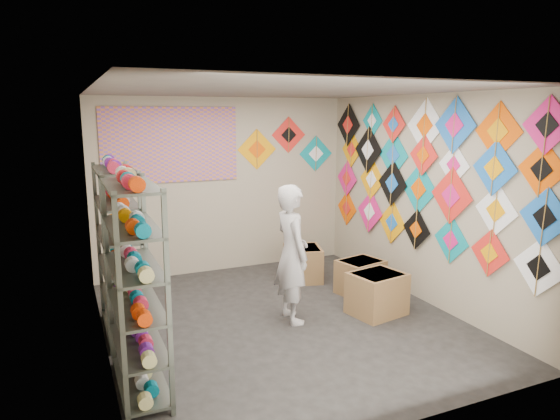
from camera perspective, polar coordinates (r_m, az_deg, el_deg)
name	(u,v)px	position (r m, az deg, el deg)	size (l,w,h in m)	color
ground	(282,321)	(6.15, 0.27, -12.56)	(4.50, 4.50, 0.00)	black
room_walls	(283,186)	(5.69, 0.29, 2.80)	(4.50, 4.50, 4.50)	tan
shelf_rack_front	(136,289)	(4.58, -16.15, -8.63)	(0.40, 1.10, 1.90)	#4C5147
shelf_rack_back	(119,252)	(5.82, -17.89, -4.54)	(0.40, 1.10, 1.90)	#4C5147
string_spools	(126,259)	(5.17, -17.19, -5.34)	(0.12, 2.36, 0.12)	#DE2549
kite_wall_display	(420,176)	(6.76, 15.69, 3.81)	(0.06, 4.32, 2.05)	white
back_wall_kites	(286,146)	(8.13, 0.70, 7.28)	(1.67, 0.02, 0.91)	#FE9E04
poster	(171,145)	(7.54, -12.34, 7.28)	(2.00, 0.01, 1.10)	#7D4BA3
shopkeeper	(292,254)	(5.91, 1.35, -5.02)	(0.41, 0.61, 1.65)	beige
carton_a	(377,294)	(6.37, 11.01, -9.36)	(0.63, 0.52, 0.52)	olive
carton_b	(360,277)	(7.03, 9.17, -7.56)	(0.57, 0.47, 0.47)	olive
carton_c	(303,264)	(7.49, 2.63, -6.13)	(0.52, 0.57, 0.50)	olive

